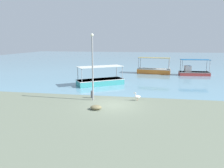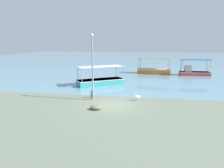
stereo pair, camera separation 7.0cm
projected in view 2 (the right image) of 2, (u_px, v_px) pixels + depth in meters
ground at (113, 105)px, 19.28m from camera, size 120.00×120.00×0.00m
harbor_water at (140, 60)px, 65.66m from camera, size 110.00×90.00×0.00m
fishing_boat_outer at (154, 70)px, 37.67m from camera, size 5.79×2.80×2.73m
fishing_boat_far_right at (194, 72)px, 35.67m from camera, size 4.85×2.14×2.59m
fishing_boat_center at (101, 81)px, 27.92m from camera, size 6.05×5.02×2.40m
pelican at (137, 97)px, 20.62m from camera, size 0.79×0.43×0.80m
lamp_post at (93, 64)px, 20.16m from camera, size 0.28×0.28×6.21m
mooring_bollard at (92, 94)px, 21.54m from camera, size 0.23×0.23×0.77m
net_pile at (96, 107)px, 17.96m from camera, size 0.94×0.80×0.36m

